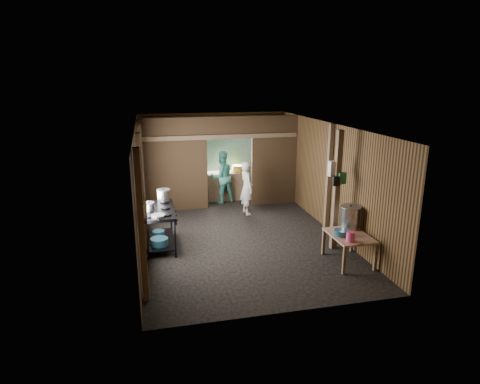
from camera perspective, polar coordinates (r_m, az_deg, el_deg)
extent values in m
cube|color=black|center=(9.83, -0.26, -5.88)|extent=(4.50, 7.00, 0.00)
cube|color=#343434|center=(9.20, -0.28, 9.37)|extent=(4.50, 7.00, 0.00)
cube|color=brown|center=(12.79, -3.74, 5.23)|extent=(4.50, 0.00, 2.60)
cube|color=brown|center=(6.22, 6.88, -6.24)|extent=(4.50, 0.00, 2.60)
cube|color=brown|center=(9.22, -14.05, 0.68)|extent=(0.00, 7.00, 2.60)
cube|color=brown|center=(10.15, 12.22, 2.16)|extent=(0.00, 7.00, 2.60)
cube|color=#3D2D1A|center=(11.38, -9.28, 3.75)|extent=(1.85, 0.10, 2.60)
cube|color=#3D2D1A|center=(11.91, 4.81, 4.43)|extent=(1.35, 0.10, 2.60)
cube|color=#3D2D1A|center=(11.42, -1.50, 9.08)|extent=(1.30, 0.10, 0.60)
cube|color=#74B6AF|center=(12.74, -3.69, 4.97)|extent=(4.40, 0.06, 2.50)
cube|color=#83684D|center=(12.50, -1.90, 0.91)|extent=(1.20, 0.50, 0.85)
cylinder|color=beige|center=(12.64, -2.59, 7.88)|extent=(0.20, 0.03, 0.20)
cube|color=#83684D|center=(6.73, -13.67, -4.87)|extent=(0.10, 0.12, 2.60)
cube|color=#83684D|center=(8.44, -13.63, -0.66)|extent=(0.10, 0.12, 2.60)
cube|color=#83684D|center=(10.38, -13.60, 2.37)|extent=(0.10, 0.12, 2.60)
cube|color=#83684D|center=(9.94, 12.34, 1.87)|extent=(0.10, 0.12, 2.60)
cube|color=#83684D|center=(8.85, 13.40, 0.10)|extent=(0.12, 0.12, 2.60)
cube|color=#83684D|center=(11.36, -2.69, 7.76)|extent=(4.40, 0.12, 0.12)
cylinder|color=gray|center=(9.52, -13.93, 3.33)|extent=(0.03, 0.34, 0.34)
cylinder|color=black|center=(9.94, -13.87, 3.24)|extent=(0.03, 0.30, 0.30)
cube|color=#83684D|center=(7.17, -13.47, -2.73)|extent=(0.14, 0.80, 0.03)
cylinder|color=beige|center=(6.91, -13.51, -2.86)|extent=(0.07, 0.07, 0.10)
cylinder|color=gold|center=(7.15, -13.50, -2.24)|extent=(0.08, 0.08, 0.10)
cylinder|color=#236E3F|center=(7.36, -13.50, -1.72)|extent=(0.06, 0.06, 0.10)
cube|color=beige|center=(8.78, 13.07, 3.23)|extent=(0.22, 0.15, 0.32)
cube|color=#236E3F|center=(8.75, 14.10, 1.91)|extent=(0.16, 0.12, 0.24)
cube|color=black|center=(8.69, 13.32, 1.52)|extent=(0.14, 0.10, 0.20)
cylinder|color=#1F4E62|center=(8.90, -11.25, -6.85)|extent=(0.38, 0.38, 0.15)
cylinder|color=#1F4E62|center=(9.44, -11.37, -5.68)|extent=(0.27, 0.27, 0.11)
cylinder|color=#1F4E62|center=(8.36, 14.08, -5.55)|extent=(0.38, 0.38, 0.11)
cylinder|color=#E34380|center=(8.08, 15.26, -6.08)|extent=(0.20, 0.20, 0.20)
cube|color=#B9B9B9|center=(7.97, 16.16, -7.17)|extent=(0.30, 0.11, 0.01)
cylinder|color=gold|center=(12.45, -0.33, 3.32)|extent=(0.35, 0.35, 0.19)
imported|color=silver|center=(11.06, 0.95, 0.56)|extent=(0.42, 0.57, 1.46)
imported|color=teal|center=(12.08, -2.60, 2.15)|extent=(0.90, 0.79, 1.58)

